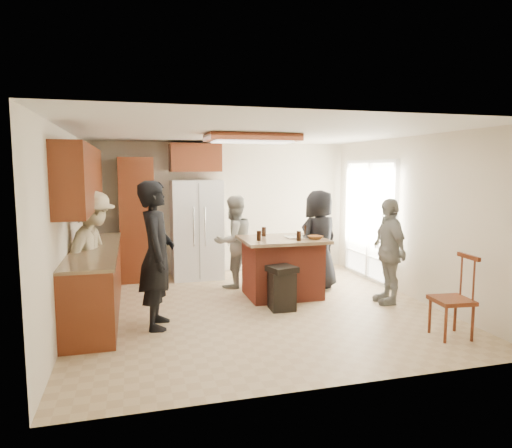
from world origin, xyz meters
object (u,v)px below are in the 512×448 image
object	(u,v)px
person_behind_right	(319,240)
kitchen_island	(282,267)
person_side_right	(389,251)
person_counter	(94,253)
person_behind_left	(234,242)
refrigerator	(197,229)
person_front_left	(157,255)
spindle_chair	(453,300)
trash_bin	(282,288)

from	to	relation	value
person_behind_right	kitchen_island	bearing A→B (deg)	-7.86
person_side_right	person_counter	xyz separation A→B (m)	(-4.19, 0.57, 0.07)
person_behind_left	person_behind_right	size ratio (longest dim) A/B	0.94
person_side_right	refrigerator	xyz separation A→B (m)	(-2.54, 2.36, 0.11)
person_front_left	person_behind_left	bearing A→B (deg)	-31.23
person_front_left	refrigerator	size ratio (longest dim) A/B	1.03
person_front_left	spindle_chair	bearing A→B (deg)	-103.31
trash_bin	spindle_chair	xyz separation A→B (m)	(1.62, -1.55, 0.13)
person_front_left	refrigerator	bearing A→B (deg)	-10.86
person_side_right	person_counter	world-z (taller)	person_counter
person_behind_left	person_behind_right	bearing A→B (deg)	133.72
person_behind_right	refrigerator	size ratio (longest dim) A/B	0.92
person_counter	trash_bin	bearing A→B (deg)	-78.98
person_side_right	trash_bin	world-z (taller)	person_side_right
person_front_left	person_behind_left	xyz separation A→B (m)	(1.36, 1.68, -0.15)
person_behind_left	refrigerator	xyz separation A→B (m)	(-0.51, 0.85, 0.12)
spindle_chair	person_behind_left	bearing A→B (deg)	123.93
person_counter	trash_bin	size ratio (longest dim) A/B	2.71
person_front_left	person_behind_right	world-z (taller)	person_front_left
person_front_left	person_counter	world-z (taller)	person_front_left
person_behind_right	spindle_chair	distance (m)	2.58
person_behind_left	person_behind_right	distance (m)	1.43
trash_bin	person_side_right	bearing A→B (deg)	-2.92
kitchen_island	spindle_chair	xyz separation A→B (m)	(1.40, -2.21, -0.02)
person_behind_left	kitchen_island	world-z (taller)	person_behind_left
person_behind_left	person_counter	size ratio (longest dim) A/B	0.91
kitchen_island	spindle_chair	size ratio (longest dim) A/B	1.29
person_behind_right	spindle_chair	size ratio (longest dim) A/B	1.66
person_front_left	refrigerator	distance (m)	2.67
person_counter	kitchen_island	world-z (taller)	person_counter
person_side_right	kitchen_island	bearing A→B (deg)	-111.62
kitchen_island	person_counter	bearing A→B (deg)	-176.49
person_counter	spindle_chair	bearing A→B (deg)	-94.19
person_front_left	person_behind_right	bearing A→B (deg)	-58.78
refrigerator	spindle_chair	distance (m)	4.60
person_counter	refrigerator	xyz separation A→B (m)	(1.66, 1.78, 0.05)
person_behind_right	kitchen_island	world-z (taller)	person_behind_right
person_front_left	kitchen_island	distance (m)	2.22
person_behind_right	person_side_right	xyz separation A→B (m)	(0.69, -1.00, -0.04)
kitchen_island	spindle_chair	bearing A→B (deg)	-57.71
person_front_left	trash_bin	distance (m)	1.87
person_counter	person_side_right	bearing A→B (deg)	-75.90
person_behind_left	person_counter	bearing A→B (deg)	-1.86
person_counter	spindle_chair	world-z (taller)	person_counter
person_behind_left	spindle_chair	bearing A→B (deg)	98.65
person_behind_right	spindle_chair	bearing A→B (deg)	77.91
person_behind_left	kitchen_island	bearing A→B (deg)	103.03
spindle_chair	person_front_left	bearing A→B (deg)	158.96
refrigerator	spindle_chair	size ratio (longest dim) A/B	1.81
kitchen_island	person_behind_right	bearing A→B (deg)	19.43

